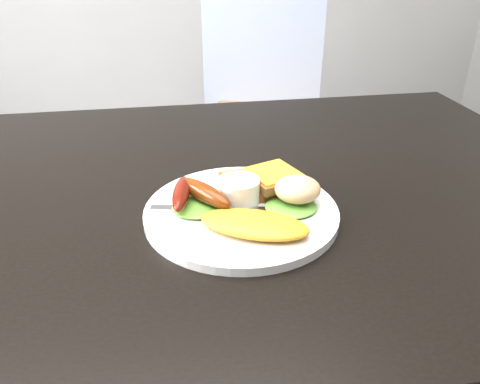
{
  "coord_description": "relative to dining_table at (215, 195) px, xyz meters",
  "views": [
    {
      "loc": [
        -0.07,
        -0.64,
        1.08
      ],
      "look_at": [
        0.02,
        -0.09,
        0.78
      ],
      "focal_mm": 35.0,
      "sensor_mm": 36.0,
      "label": 1
    }
  ],
  "objects": [
    {
      "name": "toast_a",
      "position": [
        0.05,
        -0.05,
        0.04
      ],
      "size": [
        0.1,
        0.1,
        0.01
      ],
      "primitive_type": "cube",
      "rotation": [
        0.0,
        0.0,
        0.14
      ],
      "color": "brown",
      "rests_on": "plate"
    },
    {
      "name": "dining_table",
      "position": [
        0.0,
        0.0,
        0.0
      ],
      "size": [
        1.2,
        0.8,
        0.04
      ],
      "primitive_type": "cube",
      "color": "black",
      "rests_on": "ground"
    },
    {
      "name": "toast_b",
      "position": [
        0.08,
        -0.05,
        0.05
      ],
      "size": [
        0.09,
        0.09,
        0.01
      ],
      "primitive_type": "cube",
      "rotation": [
        0.0,
        0.0,
        0.36
      ],
      "color": "olive",
      "rests_on": "toast_a"
    },
    {
      "name": "lettuce_right",
      "position": [
        0.09,
        -0.11,
        0.04
      ],
      "size": [
        0.07,
        0.06,
        0.01
      ],
      "primitive_type": "ellipsoid",
      "rotation": [
        0.0,
        0.0,
        0.0
      ],
      "color": "#458E2A",
      "rests_on": "plate"
    },
    {
      "name": "sausage_b",
      "position": [
        -0.02,
        -0.08,
        0.05
      ],
      "size": [
        0.08,
        0.1,
        0.03
      ],
      "primitive_type": "ellipsoid",
      "rotation": [
        0.0,
        0.0,
        0.62
      ],
      "color": "brown",
      "rests_on": "lettuce_left"
    },
    {
      "name": "ramekin",
      "position": [
        0.02,
        -0.08,
        0.05
      ],
      "size": [
        0.07,
        0.07,
        0.03
      ],
      "primitive_type": "cylinder",
      "rotation": [
        0.0,
        0.0,
        -0.3
      ],
      "color": "white",
      "rests_on": "plate"
    },
    {
      "name": "dining_chair",
      "position": [
        0.34,
        1.03,
        -0.28
      ],
      "size": [
        0.6,
        0.6,
        0.06
      ],
      "primitive_type": "cube",
      "rotation": [
        0.0,
        0.0,
        -0.3
      ],
      "color": "#9F754C",
      "rests_on": "ground"
    },
    {
      "name": "sausage_a",
      "position": [
        -0.05,
        -0.08,
        0.05
      ],
      "size": [
        0.04,
        0.09,
        0.02
      ],
      "primitive_type": "ellipsoid",
      "rotation": [
        0.0,
        0.0,
        -0.17
      ],
      "color": "#641307",
      "rests_on": "lettuce_left"
    },
    {
      "name": "lettuce_left",
      "position": [
        -0.03,
        -0.09,
        0.04
      ],
      "size": [
        0.1,
        0.09,
        0.01
      ],
      "primitive_type": "ellipsoid",
      "rotation": [
        0.0,
        0.0,
        0.33
      ],
      "color": "#5A9B36",
      "rests_on": "plate"
    },
    {
      "name": "fork",
      "position": [
        -0.02,
        -0.1,
        0.03
      ],
      "size": [
        0.15,
        0.04,
        0.0
      ],
      "primitive_type": "cube",
      "rotation": [
        0.0,
        0.0,
        -0.2
      ],
      "color": "#ADAFB7",
      "rests_on": "plate"
    },
    {
      "name": "person",
      "position": [
        -0.4,
        0.45,
        0.13
      ],
      "size": [
        0.72,
        0.59,
        1.71
      ],
      "primitive_type": "imported",
      "rotation": [
        0.0,
        0.0,
        2.81
      ],
      "color": "navy",
      "rests_on": "ground"
    },
    {
      "name": "potato_salad",
      "position": [
        0.1,
        -0.1,
        0.06
      ],
      "size": [
        0.06,
        0.06,
        0.03
      ],
      "primitive_type": "ellipsoid",
      "rotation": [
        0.0,
        0.0,
        0.03
      ],
      "color": "beige",
      "rests_on": "lettuce_right"
    },
    {
      "name": "plate",
      "position": [
        0.02,
        -0.1,
        0.03
      ],
      "size": [
        0.26,
        0.26,
        0.01
      ],
      "primitive_type": "cylinder",
      "color": "white",
      "rests_on": "dining_table"
    },
    {
      "name": "omelette",
      "position": [
        0.03,
        -0.16,
        0.04
      ],
      "size": [
        0.15,
        0.12,
        0.02
      ],
      "primitive_type": "ellipsoid",
      "rotation": [
        0.0,
        0.0,
        -0.43
      ],
      "color": "#FBB115",
      "rests_on": "plate"
    }
  ]
}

